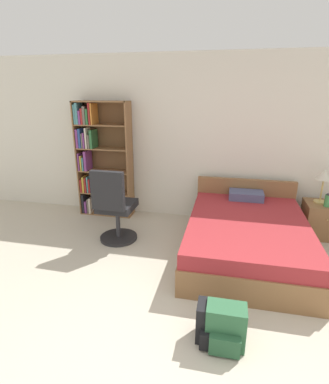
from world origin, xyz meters
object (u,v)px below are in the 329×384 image
bookshelf (98,157)px  office_chair (114,209)px  backpack_black (216,324)px  bed (246,235)px  nightstand (321,220)px  backpack_green (226,327)px  water_bottle (328,201)px  table_lamp (324,177)px

bookshelf → office_chair: bearing=-56.6°
backpack_black → bed: bearing=79.2°
bookshelf → bed: size_ratio=0.91×
nightstand → backpack_green: 2.72m
bed → backpack_black: (-0.30, -1.58, -0.09)m
nightstand → backpack_black: (-1.40, -2.34, -0.09)m
nightstand → water_bottle: bearing=-91.0°
bed → backpack_green: size_ratio=5.57×
nightstand → water_bottle: (-0.00, -0.12, 0.34)m
backpack_black → backpack_green: bearing=-23.0°
water_bottle → backpack_black: water_bottle is taller
nightstand → backpack_green: nightstand is taller
bed → office_chair: (-1.78, -0.08, 0.25)m
office_chair → backpack_green: 2.21m
bookshelf → water_bottle: 3.55m
office_chair → table_lamp: office_chair is taller
table_lamp → backpack_green: 2.81m
office_chair → water_bottle: 2.97m
bookshelf → nightstand: 3.60m
bed → backpack_green: 1.63m
bed → table_lamp: bearing=37.1°
table_lamp → backpack_green: bearing=-117.9°
office_chair → backpack_green: size_ratio=2.89×
backpack_green → backpack_black: backpack_green is taller
backpack_green → backpack_black: (-0.08, 0.03, -0.01)m
water_bottle → backpack_black: bearing=-122.2°
nightstand → backpack_black: nightstand is taller
bed → nightstand: 1.33m
table_lamp → bed: bearing=-142.9°
nightstand → backpack_black: 2.73m
bookshelf → backpack_black: (2.12, -2.48, -0.83)m
office_chair → nightstand: 3.01m
nightstand → water_bottle: 0.36m
bookshelf → backpack_green: size_ratio=5.06×
table_lamp → office_chair: bearing=-162.9°
bed → backpack_green: bed is taller
office_chair → water_bottle: size_ratio=5.80×
nightstand → table_lamp: size_ratio=1.03×
office_chair → nightstand: office_chair is taller
table_lamp → backpack_black: 2.82m
office_chair → table_lamp: size_ratio=2.22×
backpack_green → office_chair: bearing=135.3°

